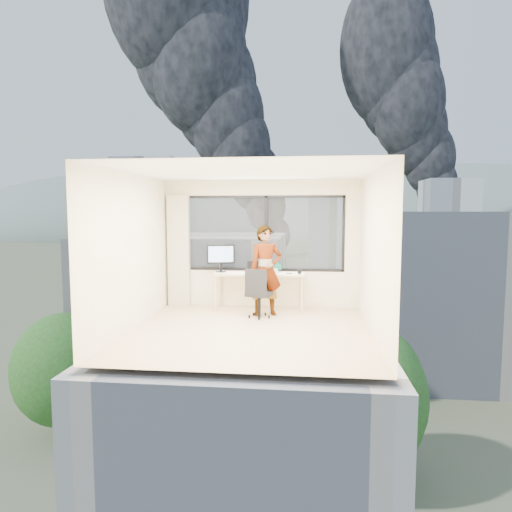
# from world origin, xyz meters

# --- Properties ---
(floor) EXTENTS (4.00, 4.00, 0.01)m
(floor) POSITION_xyz_m (0.00, 0.00, 0.00)
(floor) COLOR #D7B58B
(floor) RESTS_ON ground
(ceiling) EXTENTS (4.00, 4.00, 0.01)m
(ceiling) POSITION_xyz_m (0.00, 0.00, 2.60)
(ceiling) COLOR white
(ceiling) RESTS_ON ground
(wall_front) EXTENTS (4.00, 0.01, 2.60)m
(wall_front) POSITION_xyz_m (0.00, -2.00, 1.30)
(wall_front) COLOR beige
(wall_front) RESTS_ON ground
(wall_left) EXTENTS (0.01, 4.00, 2.60)m
(wall_left) POSITION_xyz_m (-2.00, 0.00, 1.30)
(wall_left) COLOR beige
(wall_left) RESTS_ON ground
(wall_right) EXTENTS (0.01, 4.00, 2.60)m
(wall_right) POSITION_xyz_m (2.00, 0.00, 1.30)
(wall_right) COLOR beige
(wall_right) RESTS_ON ground
(window_wall) EXTENTS (3.30, 0.16, 1.55)m
(window_wall) POSITION_xyz_m (0.05, 2.00, 1.52)
(window_wall) COLOR black
(window_wall) RESTS_ON ground
(curtain) EXTENTS (0.45, 0.14, 2.30)m
(curtain) POSITION_xyz_m (-1.72, 1.88, 1.15)
(curtain) COLOR beige
(curtain) RESTS_ON floor
(desk) EXTENTS (1.80, 0.60, 0.75)m
(desk) POSITION_xyz_m (0.00, 1.66, 0.38)
(desk) COLOR beige
(desk) RESTS_ON floor
(chair) EXTENTS (0.58, 0.58, 0.95)m
(chair) POSITION_xyz_m (0.07, 0.95, 0.47)
(chair) COLOR black
(chair) RESTS_ON floor
(person) EXTENTS (0.73, 0.60, 1.71)m
(person) POSITION_xyz_m (0.17, 1.20, 0.86)
(person) COLOR #2D2D33
(person) RESTS_ON floor
(monitor) EXTENTS (0.57, 0.27, 0.56)m
(monitor) POSITION_xyz_m (-0.80, 1.71, 1.03)
(monitor) COLOR black
(monitor) RESTS_ON desk
(game_console) EXTENTS (0.32, 0.28, 0.07)m
(game_console) POSITION_xyz_m (0.21, 1.87, 0.79)
(game_console) COLOR white
(game_console) RESTS_ON desk
(laptop) EXTENTS (0.33, 0.35, 0.21)m
(laptop) POSITION_xyz_m (-0.10, 1.64, 0.85)
(laptop) COLOR black
(laptop) RESTS_ON desk
(cellphone) EXTENTS (0.12, 0.07, 0.01)m
(cellphone) POSITION_xyz_m (0.60, 1.57, 0.76)
(cellphone) COLOR black
(cellphone) RESTS_ON desk
(pen_cup) EXTENTS (0.09, 0.09, 0.09)m
(pen_cup) POSITION_xyz_m (0.80, 1.60, 0.79)
(pen_cup) COLOR black
(pen_cup) RESTS_ON desk
(handbag) EXTENTS (0.26, 0.14, 0.20)m
(handbag) POSITION_xyz_m (0.32, 1.88, 0.85)
(handbag) COLOR #0C4839
(handbag) RESTS_ON desk
(exterior_ground) EXTENTS (400.00, 400.00, 0.04)m
(exterior_ground) POSITION_xyz_m (0.00, 120.00, -14.00)
(exterior_ground) COLOR #515B3D
(exterior_ground) RESTS_ON ground
(near_bldg_a) EXTENTS (16.00, 12.00, 14.00)m
(near_bldg_a) POSITION_xyz_m (-9.00, 30.00, -7.00)
(near_bldg_a) COLOR beige
(near_bldg_a) RESTS_ON exterior_ground
(near_bldg_b) EXTENTS (14.00, 13.00, 16.00)m
(near_bldg_b) POSITION_xyz_m (12.00, 38.00, -6.00)
(near_bldg_b) COLOR white
(near_bldg_b) RESTS_ON exterior_ground
(far_tower_a) EXTENTS (14.00, 14.00, 28.00)m
(far_tower_a) POSITION_xyz_m (-35.00, 95.00, 0.00)
(far_tower_a) COLOR silver
(far_tower_a) RESTS_ON exterior_ground
(far_tower_b) EXTENTS (13.00, 13.00, 30.00)m
(far_tower_b) POSITION_xyz_m (8.00, 120.00, 1.00)
(far_tower_b) COLOR silver
(far_tower_b) RESTS_ON exterior_ground
(far_tower_c) EXTENTS (15.00, 15.00, 26.00)m
(far_tower_c) POSITION_xyz_m (45.00, 140.00, -1.00)
(far_tower_c) COLOR silver
(far_tower_c) RESTS_ON exterior_ground
(far_tower_d) EXTENTS (16.00, 14.00, 22.00)m
(far_tower_d) POSITION_xyz_m (-60.00, 150.00, -3.00)
(far_tower_d) COLOR silver
(far_tower_d) RESTS_ON exterior_ground
(hill_a) EXTENTS (288.00, 216.00, 90.00)m
(hill_a) POSITION_xyz_m (-120.00, 320.00, -14.00)
(hill_a) COLOR slate
(hill_a) RESTS_ON exterior_ground
(hill_b) EXTENTS (300.00, 220.00, 96.00)m
(hill_b) POSITION_xyz_m (100.00, 320.00, -14.00)
(hill_b) COLOR slate
(hill_b) RESTS_ON exterior_ground
(tree_a) EXTENTS (7.00, 7.00, 8.00)m
(tree_a) POSITION_xyz_m (-16.00, 22.00, -10.00)
(tree_a) COLOR #264D19
(tree_a) RESTS_ON exterior_ground
(tree_b) EXTENTS (7.60, 7.60, 9.00)m
(tree_b) POSITION_xyz_m (4.00, 18.00, -9.50)
(tree_b) COLOR #264D19
(tree_b) RESTS_ON exterior_ground
(smoke_plume_a) EXTENTS (40.00, 24.00, 90.00)m
(smoke_plume_a) POSITION_xyz_m (-10.00, 150.00, 39.00)
(smoke_plume_a) COLOR black
(smoke_plume_a) RESTS_ON exterior_ground
(smoke_plume_b) EXTENTS (30.00, 18.00, 70.00)m
(smoke_plume_b) POSITION_xyz_m (55.00, 170.00, 27.00)
(smoke_plume_b) COLOR black
(smoke_plume_b) RESTS_ON exterior_ground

